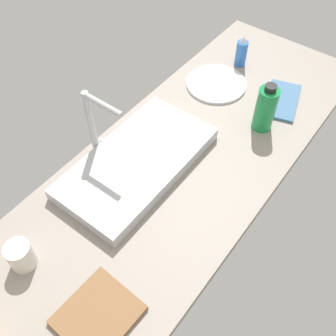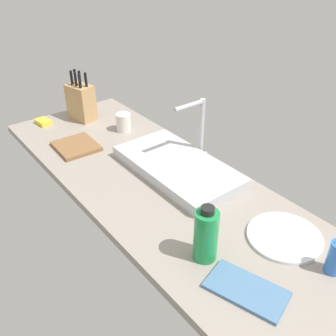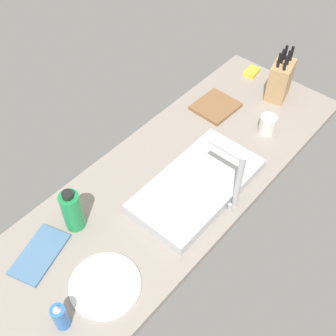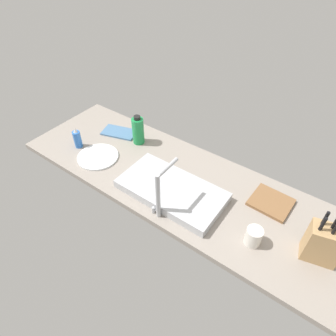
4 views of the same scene
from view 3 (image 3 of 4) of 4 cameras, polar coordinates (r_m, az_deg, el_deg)
The scene contains 11 objects.
countertop_slab at distance 182.76cm, azimuth -0.14°, elevation -2.62°, with size 198.76×65.91×3.50cm, color gray.
sink_basin at distance 178.31cm, azimuth 3.99°, elevation -2.39°, with size 58.63×30.60×5.04cm, color #B7BABF.
faucet at distance 163.99cm, azimuth 9.02°, elevation -1.01°, with size 5.50×16.68×28.91cm.
knife_block at distance 224.56cm, azimuth 14.93°, elevation 11.47°, with size 16.48×12.71×27.26cm.
cutting_board at distance 217.04cm, azimuth 6.45°, elevation 8.27°, with size 20.75×18.79×1.80cm, color brown.
soap_bottle at distance 149.65cm, azimuth -14.37°, elevation -18.87°, with size 5.02×5.02×14.39cm.
water_bottle at distance 165.82cm, azimuth -12.83°, elevation -5.62°, with size 7.87×7.87×20.35cm.
dinner_plate at distance 157.70cm, azimuth -8.50°, elevation -15.39°, with size 25.97×25.97×1.20cm, color white.
dish_towel at distance 168.87cm, azimuth -16.95°, elevation -11.08°, with size 23.49×12.79×1.20cm, color teal.
coffee_mug at distance 205.59cm, azimuth 13.29°, elevation 5.74°, with size 7.76×7.76×9.49cm, color silver.
dish_sponge at distance 242.27cm, azimuth 11.24°, elevation 12.62°, with size 9.00×6.00×2.40cm, color yellow.
Camera 3 is at (85.49, 74.46, 145.10)cm, focal length 45.10 mm.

